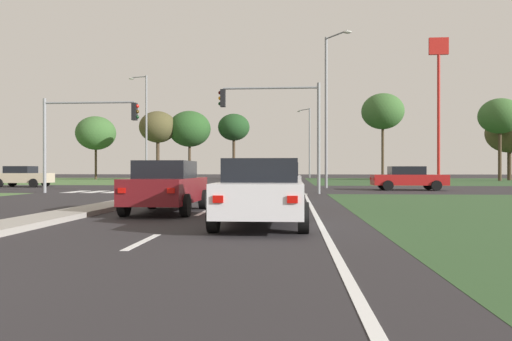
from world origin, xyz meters
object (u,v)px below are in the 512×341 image
(traffic_signal_near_right, at_px, (282,117))
(treeline_seventh, at_px, (509,133))
(car_silver_near, at_px, (279,182))
(traffic_signal_near_left, at_px, (81,127))
(car_white_second, at_px, (262,191))
(treeline_second, at_px, (158,127))
(treeline_third, at_px, (190,129))
(treeline_fifth, at_px, (383,112))
(car_red_fourth, at_px, (408,178))
(street_lamp_fourth, at_px, (309,139))
(car_beige_third, at_px, (22,176))
(treeline_sixth, at_px, (500,116))
(street_lamp_second, at_px, (328,104))
(street_lamp_third, at_px, (145,124))
(treeline_near, at_px, (96,133))
(pedestrian_at_median, at_px, (224,171))
(treeline_fourth, at_px, (234,128))
(fastfood_pole_sign, at_px, (439,79))
(car_maroon_fifth, at_px, (167,186))

(traffic_signal_near_right, xyz_separation_m, treeline_seventh, (26.84, 35.66, 1.55))
(car_silver_near, height_order, treeline_seventh, treeline_seventh)
(traffic_signal_near_left, bearing_deg, car_white_second, -54.14)
(treeline_second, bearing_deg, car_white_second, -71.93)
(traffic_signal_near_right, relative_size, treeline_third, 0.70)
(car_silver_near, relative_size, treeline_fifth, 0.42)
(car_red_fourth, height_order, street_lamp_fourth, street_lamp_fourth)
(car_beige_third, height_order, street_lamp_fourth, street_lamp_fourth)
(traffic_signal_near_left, bearing_deg, treeline_sixth, 42.31)
(street_lamp_second, distance_m, treeline_fifth, 27.49)
(traffic_signal_near_left, xyz_separation_m, street_lamp_third, (-3.16, 22.66, 2.25))
(treeline_near, xyz_separation_m, treeline_second, (9.34, -4.05, 0.36))
(car_silver_near, distance_m, pedestrian_at_median, 26.77)
(pedestrian_at_median, height_order, treeline_sixth, treeline_sixth)
(treeline_near, distance_m, treeline_sixth, 49.58)
(treeline_fourth, bearing_deg, car_white_second, -82.52)
(car_silver_near, xyz_separation_m, street_lamp_fourth, (2.77, 48.38, 4.63))
(traffic_signal_near_left, bearing_deg, car_silver_near, -30.62)
(street_lamp_third, bearing_deg, pedestrian_at_median, -20.39)
(fastfood_pole_sign, xyz_separation_m, treeline_sixth, (10.04, 10.98, -2.43))
(traffic_signal_near_right, relative_size, street_lamp_third, 0.55)
(street_lamp_fourth, height_order, treeline_seventh, street_lamp_fourth)
(car_white_second, relative_size, treeline_fifth, 0.44)
(car_silver_near, height_order, pedestrian_at_median, pedestrian_at_median)
(car_beige_third, height_order, traffic_signal_near_right, traffic_signal_near_right)
(car_red_fourth, bearing_deg, car_beige_third, -97.84)
(car_maroon_fifth, height_order, treeline_sixth, treeline_sixth)
(street_lamp_third, bearing_deg, street_lamp_fourth, 48.17)
(car_red_fourth, distance_m, treeline_near, 45.61)
(street_lamp_fourth, bearing_deg, street_lamp_third, -131.83)
(car_maroon_fifth, xyz_separation_m, street_lamp_fourth, (6.02, 53.76, 4.64))
(street_lamp_fourth, height_order, treeline_third, street_lamp_fourth)
(treeline_fourth, bearing_deg, treeline_sixth, -3.96)
(fastfood_pole_sign, bearing_deg, treeline_third, 155.34)
(treeline_third, distance_m, treeline_fourth, 5.45)
(traffic_signal_near_left, distance_m, treeline_fourth, 34.92)
(car_maroon_fifth, xyz_separation_m, street_lamp_third, (-11.08, 34.65, 5.14))
(car_white_second, height_order, treeline_near, treeline_near)
(street_lamp_third, height_order, treeline_third, street_lamp_third)
(street_lamp_third, distance_m, treeline_sixth, 39.95)
(treeline_second, relative_size, treeline_sixth, 0.88)
(traffic_signal_near_right, distance_m, street_lamp_second, 8.79)
(car_maroon_fifth, distance_m, fastfood_pole_sign, 38.82)
(pedestrian_at_median, bearing_deg, car_beige_third, 44.04)
(traffic_signal_near_right, relative_size, traffic_signal_near_left, 1.09)
(street_lamp_fourth, bearing_deg, treeline_fifth, -41.45)
(car_maroon_fifth, bearing_deg, treeline_third, 100.92)
(fastfood_pole_sign, bearing_deg, car_silver_near, -117.13)
(car_silver_near, xyz_separation_m, treeline_seventh, (26.83, 42.27, 4.88))
(treeline_second, bearing_deg, street_lamp_fourth, 27.08)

